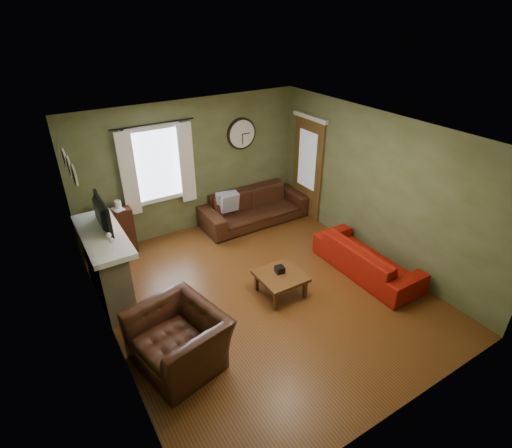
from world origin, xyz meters
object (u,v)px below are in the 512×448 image
sofa_brown (255,207)px  coffee_table (280,284)px  armchair (179,339)px  bookshelf (112,233)px  sofa_red (367,258)px

sofa_brown → coffee_table: bearing=-112.0°
armchair → bookshelf: bearing=168.7°
armchair → coffee_table: 1.94m
bookshelf → sofa_red: bookshelf is taller
bookshelf → sofa_brown: (2.87, -0.25, -0.12)m
bookshelf → sofa_brown: size_ratio=0.39×
armchair → sofa_red: bearing=80.0°
armchair → coffee_table: size_ratio=1.65×
sofa_red → coffee_table: 1.62m
armchair → sofa_brown: bearing=121.7°
bookshelf → sofa_red: (3.53, -2.84, -0.16)m
sofa_brown → coffee_table: 2.47m
sofa_red → armchair: (-3.48, -0.15, 0.08)m
sofa_red → armchair: bearing=92.4°
bookshelf → armchair: size_ratio=0.79×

